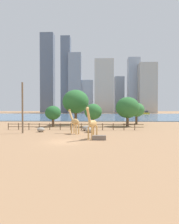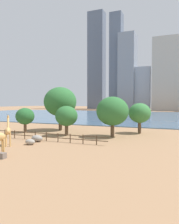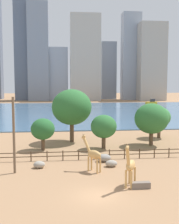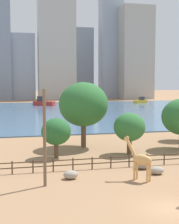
% 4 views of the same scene
% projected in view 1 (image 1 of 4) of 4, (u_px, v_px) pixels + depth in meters
% --- Properties ---
extents(ground_plane, '(400.00, 400.00, 0.00)m').
position_uv_depth(ground_plane, '(89.00, 116.00, 101.40)').
color(ground_plane, '#9E7551').
extents(harbor_water, '(180.00, 86.00, 0.20)m').
position_uv_depth(harbor_water, '(88.00, 116.00, 98.40)').
color(harbor_water, '#476B8C').
rests_on(harbor_water, ground).
extents(giraffe_tall, '(2.35, 2.55, 4.15)m').
position_uv_depth(giraffe_tall, '(74.00, 122.00, 28.41)').
color(giraffe_tall, tan).
rests_on(giraffe_tall, ground).
extents(giraffe_companion, '(1.77, 2.65, 4.49)m').
position_uv_depth(giraffe_companion, '(92.00, 124.00, 23.23)').
color(giraffe_companion, tan).
rests_on(giraffe_companion, ground).
extents(utility_pole, '(0.28, 0.28, 8.47)m').
position_uv_depth(utility_pole, '(23.00, 108.00, 29.03)').
color(utility_pole, brown).
rests_on(utility_pole, ground).
extents(boulder_near_fence, '(1.77, 1.30, 0.97)m').
position_uv_depth(boulder_near_fence, '(87.00, 128.00, 32.24)').
color(boulder_near_fence, gray).
rests_on(boulder_near_fence, ground).
extents(boulder_by_pole, '(1.44, 1.05, 0.79)m').
position_uv_depth(boulder_by_pole, '(89.00, 130.00, 29.96)').
color(boulder_by_pole, gray).
rests_on(boulder_by_pole, ground).
extents(boulder_small, '(1.38, 1.08, 0.81)m').
position_uv_depth(boulder_small, '(41.00, 130.00, 30.64)').
color(boulder_small, gray).
rests_on(boulder_small, ground).
extents(feeding_trough, '(1.80, 0.60, 0.60)m').
position_uv_depth(feeding_trough, '(99.00, 138.00, 22.74)').
color(feeding_trough, '#72665B').
rests_on(feeding_trough, ground).
extents(enclosure_fence, '(26.12, 0.14, 1.30)m').
position_uv_depth(enclosure_fence, '(73.00, 126.00, 33.45)').
color(enclosure_fence, '#4C3826').
rests_on(enclosure_fence, ground).
extents(tree_left_large, '(6.74, 6.74, 8.99)m').
position_uv_depth(tree_left_large, '(76.00, 102.00, 45.11)').
color(tree_left_large, brown).
rests_on(tree_left_large, ground).
extents(tree_center_broad, '(3.95, 3.95, 5.21)m').
position_uv_depth(tree_center_broad, '(93.00, 112.00, 39.28)').
color(tree_center_broad, brown).
rests_on(tree_center_broad, ground).
extents(tree_right_tall, '(3.56, 3.56, 4.76)m').
position_uv_depth(tree_right_tall, '(53.00, 113.00, 39.75)').
color(tree_right_tall, brown).
rests_on(tree_right_tall, ground).
extents(tree_left_small, '(5.42, 5.42, 6.80)m').
position_uv_depth(tree_left_small, '(128.00, 108.00, 40.49)').
color(tree_left_small, brown).
rests_on(tree_left_small, ground).
extents(tree_right_small, '(4.14, 4.14, 5.69)m').
position_uv_depth(tree_right_small, '(136.00, 110.00, 46.44)').
color(tree_right_small, brown).
rests_on(tree_right_small, ground).
extents(boat_ferry, '(5.98, 3.81, 5.07)m').
position_uv_depth(boat_ferry, '(146.00, 113.00, 127.16)').
color(boat_ferry, gold).
rests_on(boat_ferry, harbor_water).
extents(boat_sailboat, '(7.95, 6.15, 3.34)m').
position_uv_depth(boat_sailboat, '(92.00, 113.00, 123.34)').
color(boat_sailboat, '#B22D28').
rests_on(boat_sailboat, harbor_water).
extents(skyline_tower_needle, '(17.70, 8.62, 50.41)m').
position_uv_depth(skyline_tower_needle, '(104.00, 86.00, 164.20)').
color(skyline_tower_needle, '#B7B2A8').
rests_on(skyline_tower_needle, ground).
extents(skyline_block_central, '(11.27, 8.30, 53.28)m').
position_uv_depth(skyline_block_central, '(134.00, 86.00, 169.26)').
color(skyline_block_central, '#939EAD').
rests_on(skyline_block_central, ground).
extents(skyline_tower_glass, '(9.49, 9.61, 36.71)m').
position_uv_depth(skyline_tower_glass, '(119.00, 95.00, 179.44)').
color(skyline_tower_glass, gray).
rests_on(skyline_tower_glass, ground).
extents(skyline_block_left, '(15.40, 11.97, 31.33)m').
position_uv_depth(skyline_block_left, '(85.00, 97.00, 170.19)').
color(skyline_block_left, '#939EAD').
rests_on(skyline_block_left, ground).
extents(skyline_block_right, '(9.16, 9.30, 74.73)m').
position_uv_depth(skyline_block_right, '(66.00, 75.00, 172.74)').
color(skyline_block_right, slate).
rests_on(skyline_block_right, ground).
extents(skyline_tower_short, '(12.02, 15.42, 56.77)m').
position_uv_depth(skyline_tower_short, '(75.00, 84.00, 170.03)').
color(skyline_tower_short, gray).
rests_on(skyline_tower_short, ground).
extents(skyline_block_wide, '(14.21, 9.51, 85.42)m').
position_uv_depth(skyline_block_wide, '(48.00, 73.00, 189.96)').
color(skyline_block_wide, slate).
rests_on(skyline_block_wide, ground).
extents(skyline_tower_far, '(15.75, 10.37, 45.74)m').
position_uv_depth(skyline_tower_far, '(147.00, 88.00, 160.10)').
color(skyline_tower_far, '#ADA89E').
rests_on(skyline_tower_far, ground).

